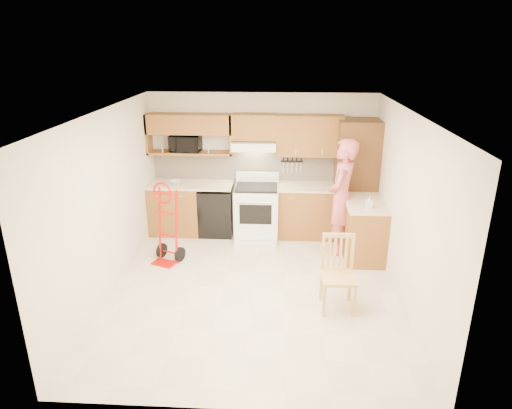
# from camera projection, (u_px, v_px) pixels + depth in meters

# --- Properties ---
(floor) EXTENTS (4.00, 4.50, 0.02)m
(floor) POSITION_uv_depth(u_px,v_px,m) (254.00, 289.00, 6.45)
(floor) COLOR beige
(floor) RESTS_ON ground
(ceiling) EXTENTS (4.00, 4.50, 0.02)m
(ceiling) POSITION_uv_depth(u_px,v_px,m) (254.00, 112.00, 5.58)
(ceiling) COLOR white
(ceiling) RESTS_ON ground
(wall_back) EXTENTS (4.00, 0.02, 2.50)m
(wall_back) POSITION_uv_depth(u_px,v_px,m) (262.00, 163.00, 8.14)
(wall_back) COLOR #F0E7CD
(wall_back) RESTS_ON ground
(wall_front) EXTENTS (4.00, 0.02, 2.50)m
(wall_front) POSITION_uv_depth(u_px,v_px,m) (238.00, 298.00, 3.90)
(wall_front) COLOR #F0E7CD
(wall_front) RESTS_ON ground
(wall_left) EXTENTS (0.02, 4.50, 2.50)m
(wall_left) POSITION_uv_depth(u_px,v_px,m) (106.00, 204.00, 6.13)
(wall_left) COLOR #F0E7CD
(wall_left) RESTS_ON ground
(wall_right) EXTENTS (0.02, 4.50, 2.50)m
(wall_right) POSITION_uv_depth(u_px,v_px,m) (407.00, 210.00, 5.91)
(wall_right) COLOR #F0E7CD
(wall_right) RESTS_ON ground
(backsplash) EXTENTS (3.92, 0.03, 0.55)m
(backsplash) POSITION_uv_depth(u_px,v_px,m) (261.00, 166.00, 8.13)
(backsplash) COLOR beige
(backsplash) RESTS_ON wall_back
(lower_cab_left) EXTENTS (0.90, 0.60, 0.90)m
(lower_cab_left) POSITION_uv_depth(u_px,v_px,m) (176.00, 209.00, 8.20)
(lower_cab_left) COLOR brown
(lower_cab_left) RESTS_ON ground
(dishwasher) EXTENTS (0.60, 0.60, 0.85)m
(dishwasher) POSITION_uv_depth(u_px,v_px,m) (217.00, 211.00, 8.17)
(dishwasher) COLOR black
(dishwasher) RESTS_ON ground
(lower_cab_right) EXTENTS (1.14, 0.60, 0.90)m
(lower_cab_right) POSITION_uv_depth(u_px,v_px,m) (307.00, 212.00, 8.08)
(lower_cab_right) COLOR brown
(lower_cab_right) RESTS_ON ground
(countertop_left) EXTENTS (1.50, 0.63, 0.04)m
(countertop_left) POSITION_uv_depth(u_px,v_px,m) (191.00, 185.00, 8.03)
(countertop_left) COLOR beige
(countertop_left) RESTS_ON lower_cab_left
(countertop_right) EXTENTS (1.14, 0.63, 0.04)m
(countertop_right) POSITION_uv_depth(u_px,v_px,m) (308.00, 187.00, 7.92)
(countertop_right) COLOR beige
(countertop_right) RESTS_ON lower_cab_right
(cab_return_right) EXTENTS (0.60, 1.00, 0.90)m
(cab_return_right) POSITION_uv_depth(u_px,v_px,m) (363.00, 230.00, 7.28)
(cab_return_right) COLOR brown
(cab_return_right) RESTS_ON ground
(countertop_return) EXTENTS (0.63, 1.00, 0.04)m
(countertop_return) POSITION_uv_depth(u_px,v_px,m) (366.00, 203.00, 7.12)
(countertop_return) COLOR beige
(countertop_return) RESTS_ON cab_return_right
(pantry_tall) EXTENTS (0.70, 0.60, 2.10)m
(pantry_tall) POSITION_uv_depth(u_px,v_px,m) (355.00, 180.00, 7.83)
(pantry_tall) COLOR brown
(pantry_tall) RESTS_ON ground
(upper_cab_left) EXTENTS (1.50, 0.33, 0.34)m
(upper_cab_left) POSITION_uv_depth(u_px,v_px,m) (189.00, 124.00, 7.79)
(upper_cab_left) COLOR brown
(upper_cab_left) RESTS_ON wall_back
(upper_shelf_mw) EXTENTS (1.50, 0.33, 0.04)m
(upper_shelf_mw) POSITION_uv_depth(u_px,v_px,m) (191.00, 153.00, 7.96)
(upper_shelf_mw) COLOR brown
(upper_shelf_mw) RESTS_ON wall_back
(upper_cab_center) EXTENTS (0.76, 0.33, 0.44)m
(upper_cab_center) POSITION_uv_depth(u_px,v_px,m) (254.00, 127.00, 7.74)
(upper_cab_center) COLOR brown
(upper_cab_center) RESTS_ON wall_back
(upper_cab_right) EXTENTS (1.14, 0.33, 0.70)m
(upper_cab_right) POSITION_uv_depth(u_px,v_px,m) (309.00, 135.00, 7.74)
(upper_cab_right) COLOR brown
(upper_cab_right) RESTS_ON wall_back
(range_hood) EXTENTS (0.76, 0.46, 0.14)m
(range_hood) POSITION_uv_depth(u_px,v_px,m) (254.00, 145.00, 7.79)
(range_hood) COLOR white
(range_hood) RESTS_ON wall_back
(knife_strip) EXTENTS (0.40, 0.05, 0.29)m
(knife_strip) POSITION_uv_depth(u_px,v_px,m) (292.00, 165.00, 8.06)
(knife_strip) COLOR black
(knife_strip) RESTS_ON backsplash
(microwave) EXTENTS (0.55, 0.39, 0.29)m
(microwave) POSITION_uv_depth(u_px,v_px,m) (185.00, 143.00, 7.91)
(microwave) COLOR black
(microwave) RESTS_ON upper_shelf_mw
(range) EXTENTS (0.76, 1.00, 1.12)m
(range) POSITION_uv_depth(u_px,v_px,m) (256.00, 208.00, 7.91)
(range) COLOR white
(range) RESTS_ON ground
(person) EXTENTS (0.67, 0.81, 1.91)m
(person) POSITION_uv_depth(u_px,v_px,m) (341.00, 197.00, 7.27)
(person) COLOR #D36069
(person) RESTS_ON ground
(hand_truck) EXTENTS (0.60, 0.57, 1.20)m
(hand_truck) POSITION_uv_depth(u_px,v_px,m) (165.00, 227.00, 7.03)
(hand_truck) COLOR red
(hand_truck) RESTS_ON ground
(dining_chair) EXTENTS (0.45, 0.49, 0.99)m
(dining_chair) POSITION_uv_depth(u_px,v_px,m) (339.00, 275.00, 5.82)
(dining_chair) COLOR tan
(dining_chair) RESTS_ON ground
(soap_bottle) EXTENTS (0.10, 0.10, 0.19)m
(soap_bottle) POSITION_uv_depth(u_px,v_px,m) (369.00, 202.00, 6.82)
(soap_bottle) COLOR white
(soap_bottle) RESTS_ON countertop_return
(bowl) EXTENTS (0.26, 0.26, 0.05)m
(bowl) POSITION_uv_depth(u_px,v_px,m) (175.00, 182.00, 8.03)
(bowl) COLOR white
(bowl) RESTS_ON countertop_left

